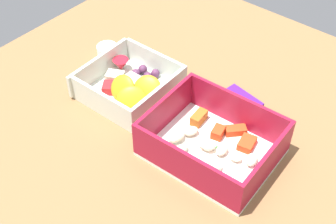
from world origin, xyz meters
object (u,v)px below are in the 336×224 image
object	(u,v)px
fruit_bowl	(130,85)
candy_bar	(244,99)
pasta_container	(212,144)
paper_cup_liner	(107,50)

from	to	relation	value
fruit_bowl	candy_bar	bearing A→B (deg)	33.80
candy_bar	fruit_bowl	bearing A→B (deg)	-146.20
pasta_container	fruit_bowl	size ratio (longest dim) A/B	1.30
fruit_bowl	paper_cup_liner	world-z (taller)	fruit_bowl
candy_bar	pasta_container	bearing A→B (deg)	-79.19
pasta_container	paper_cup_liner	distance (cm)	31.81
pasta_container	paper_cup_liner	size ratio (longest dim) A/B	4.91
pasta_container	fruit_bowl	distance (cm)	19.16
candy_bar	paper_cup_liner	world-z (taller)	paper_cup_liner
paper_cup_liner	candy_bar	bearing A→B (deg)	10.44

